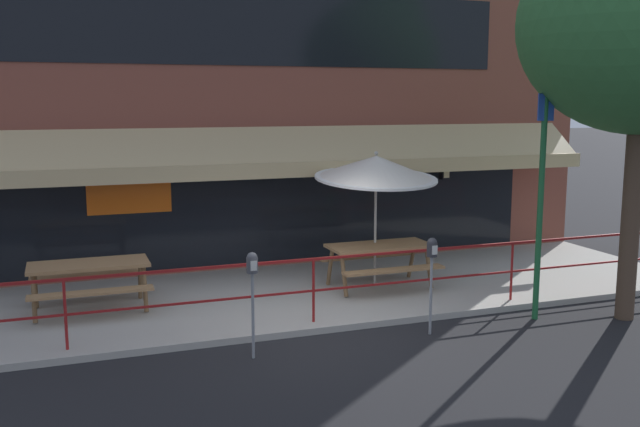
{
  "coord_description": "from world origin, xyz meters",
  "views": [
    {
      "loc": [
        -3.41,
        -9.29,
        3.36
      ],
      "look_at": [
        0.58,
        1.6,
        1.5
      ],
      "focal_mm": 40.0,
      "sensor_mm": 36.0,
      "label": 1
    }
  ],
  "objects_px": {
    "parking_meter_near": "(252,273)",
    "patio_umbrella_centre": "(376,168)",
    "picnic_table_centre": "(380,253)",
    "street_sign_pole": "(542,170)",
    "picnic_table_left": "(89,273)",
    "parking_meter_far": "(432,257)"
  },
  "relations": [
    {
      "from": "parking_meter_near",
      "to": "patio_umbrella_centre",
      "type": "bearing_deg",
      "value": 41.23
    },
    {
      "from": "picnic_table_centre",
      "to": "street_sign_pole",
      "type": "height_order",
      "value": "street_sign_pole"
    },
    {
      "from": "picnic_table_left",
      "to": "street_sign_pole",
      "type": "bearing_deg",
      "value": -21.01
    },
    {
      "from": "parking_meter_near",
      "to": "street_sign_pole",
      "type": "bearing_deg",
      "value": 1.76
    },
    {
      "from": "picnic_table_left",
      "to": "street_sign_pole",
      "type": "height_order",
      "value": "street_sign_pole"
    },
    {
      "from": "picnic_table_left",
      "to": "picnic_table_centre",
      "type": "distance_m",
      "value": 4.83
    },
    {
      "from": "patio_umbrella_centre",
      "to": "parking_meter_far",
      "type": "distance_m",
      "value": 2.7
    },
    {
      "from": "street_sign_pole",
      "to": "parking_meter_near",
      "type": "bearing_deg",
      "value": -178.24
    },
    {
      "from": "picnic_table_centre",
      "to": "parking_meter_near",
      "type": "relative_size",
      "value": 1.27
    },
    {
      "from": "picnic_table_centre",
      "to": "patio_umbrella_centre",
      "type": "distance_m",
      "value": 1.49
    },
    {
      "from": "parking_meter_far",
      "to": "street_sign_pole",
      "type": "bearing_deg",
      "value": 2.59
    },
    {
      "from": "patio_umbrella_centre",
      "to": "parking_meter_near",
      "type": "xyz_separation_m",
      "value": [
        -2.9,
        -2.54,
        -1.03
      ]
    },
    {
      "from": "picnic_table_centre",
      "to": "parking_meter_far",
      "type": "distance_m",
      "value": 2.35
    },
    {
      "from": "street_sign_pole",
      "to": "patio_umbrella_centre",
      "type": "bearing_deg",
      "value": 124.16
    },
    {
      "from": "parking_meter_near",
      "to": "parking_meter_far",
      "type": "height_order",
      "value": "same"
    },
    {
      "from": "picnic_table_centre",
      "to": "parking_meter_far",
      "type": "bearing_deg",
      "value": -96.28
    },
    {
      "from": "patio_umbrella_centre",
      "to": "street_sign_pole",
      "type": "bearing_deg",
      "value": -55.84
    },
    {
      "from": "picnic_table_left",
      "to": "parking_meter_near",
      "type": "xyz_separation_m",
      "value": [
        1.92,
        -2.62,
        0.44
      ]
    },
    {
      "from": "patio_umbrella_centre",
      "to": "picnic_table_centre",
      "type": "bearing_deg",
      "value": -90.0
    },
    {
      "from": "picnic_table_left",
      "to": "parking_meter_near",
      "type": "relative_size",
      "value": 1.27
    },
    {
      "from": "picnic_table_centre",
      "to": "parking_meter_far",
      "type": "xyz_separation_m",
      "value": [
        -0.25,
        -2.29,
        0.44
      ]
    },
    {
      "from": "parking_meter_far",
      "to": "picnic_table_centre",
      "type": "bearing_deg",
      "value": 83.72
    }
  ]
}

